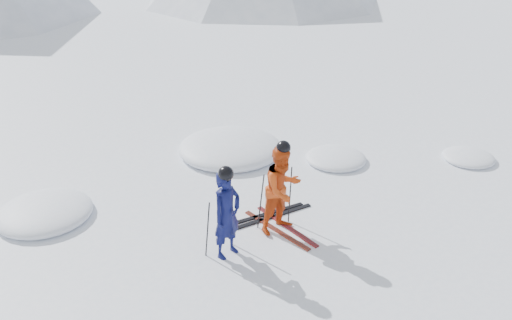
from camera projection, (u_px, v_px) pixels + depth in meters
ground at (338, 196)px, 11.25m from camera, size 160.00×160.00×0.00m
skier_blue at (227, 215)px, 9.07m from camera, size 0.66×0.52×1.59m
skier_red at (282, 189)px, 9.76m from camera, size 0.87×0.70×1.69m
pole_blue_left at (208, 230)px, 9.15m from camera, size 0.11×0.08×1.06m
pole_blue_right at (232, 217)px, 9.50m from camera, size 0.11×0.07×1.06m
pole_red_left at (261, 202)px, 9.92m from camera, size 0.11×0.09×1.12m
pole_red_right at (290, 195)px, 10.15m from camera, size 0.11×0.08×1.12m
ski_worn_left at (276, 230)px, 10.07m from camera, size 0.29×1.70×0.03m
ski_worn_right at (287, 226)px, 10.19m from camera, size 0.17×1.70×0.03m
ski_loose_a at (265, 214)px, 10.56m from camera, size 1.70×0.26×0.03m
ski_loose_b at (274, 216)px, 10.50m from camera, size 1.70×0.20×0.03m
snow_lumps at (221, 166)px, 12.47m from camera, size 10.49×5.36×0.55m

